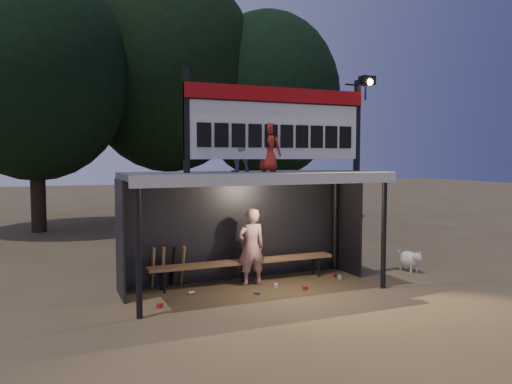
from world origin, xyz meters
The scene contains 13 objects.
ground centered at (0.00, 0.00, 0.00)m, with size 80.00×80.00×0.00m, color brown.
player centered at (0.08, 0.36, 0.78)m, with size 0.57×0.38×1.57m, color white.
child_a centered at (-0.31, 0.12, 2.82)m, with size 0.49×0.38×1.01m, color slate.
child_b centered at (0.31, 0.03, 2.81)m, with size 0.48×0.31×0.97m, color #A82419.
dugout_shelter centered at (0.00, 0.24, 1.85)m, with size 5.10×2.08×2.32m.
scoreboard_assembly centered at (0.56, -0.01, 3.32)m, with size 4.10×0.27×1.99m.
bench centered at (0.00, 0.55, 0.43)m, with size 4.00×0.35×0.48m.
tree_left centered at (-4.00, 10.00, 5.51)m, with size 6.46×6.46×9.27m.
tree_mid centered at (1.00, 11.50, 6.17)m, with size 7.22×7.22×10.36m.
tree_right centered at (5.00, 10.50, 5.19)m, with size 6.08×6.08×8.72m.
dog centered at (3.90, 0.09, 0.28)m, with size 0.36×0.81×0.49m.
bats centered at (-1.53, 0.82, 0.43)m, with size 0.66×0.35×0.84m.
litter centered at (0.30, -0.11, 0.04)m, with size 4.12×0.89×0.08m.
Camera 1 is at (-3.74, -8.93, 2.61)m, focal length 35.00 mm.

